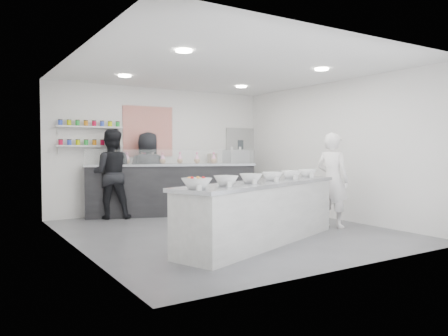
# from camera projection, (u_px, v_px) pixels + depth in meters

# --- Properties ---
(floor) EXTENTS (6.00, 6.00, 0.00)m
(floor) POSITION_uv_depth(u_px,v_px,m) (227.00, 231.00, 8.17)
(floor) COLOR #515156
(floor) RESTS_ON ground
(ceiling) EXTENTS (6.00, 6.00, 0.00)m
(ceiling) POSITION_uv_depth(u_px,v_px,m) (227.00, 69.00, 8.04)
(ceiling) COLOR white
(ceiling) RESTS_ON floor
(back_wall) EXTENTS (5.50, 0.00, 5.50)m
(back_wall) POSITION_uv_depth(u_px,v_px,m) (161.00, 150.00, 10.64)
(back_wall) COLOR white
(back_wall) RESTS_ON floor
(left_wall) EXTENTS (0.00, 6.00, 6.00)m
(left_wall) POSITION_uv_depth(u_px,v_px,m) (75.00, 151.00, 6.65)
(left_wall) COLOR white
(left_wall) RESTS_ON floor
(right_wall) EXTENTS (0.00, 6.00, 6.00)m
(right_wall) POSITION_uv_depth(u_px,v_px,m) (333.00, 150.00, 9.56)
(right_wall) COLOR white
(right_wall) RESTS_ON floor
(back_door) EXTENTS (0.88, 0.04, 2.10)m
(back_door) POSITION_uv_depth(u_px,v_px,m) (240.00, 167.00, 11.86)
(back_door) COLOR #979794
(back_door) RESTS_ON floor
(pattern_panel) EXTENTS (1.25, 0.03, 1.20)m
(pattern_panel) POSITION_uv_depth(u_px,v_px,m) (148.00, 132.00, 10.42)
(pattern_panel) COLOR #BD1907
(pattern_panel) RESTS_ON back_wall
(jar_shelf_lower) EXTENTS (1.45, 0.22, 0.04)m
(jar_shelf_lower) POSITION_uv_depth(u_px,v_px,m) (90.00, 146.00, 9.63)
(jar_shelf_lower) COLOR silver
(jar_shelf_lower) RESTS_ON back_wall
(jar_shelf_upper) EXTENTS (1.45, 0.22, 0.04)m
(jar_shelf_upper) POSITION_uv_depth(u_px,v_px,m) (90.00, 127.00, 9.61)
(jar_shelf_upper) COLOR silver
(jar_shelf_upper) RESTS_ON back_wall
(preserve_jars) EXTENTS (1.45, 0.10, 0.56)m
(preserve_jars) POSITION_uv_depth(u_px,v_px,m) (90.00, 133.00, 9.60)
(preserve_jars) COLOR red
(preserve_jars) RESTS_ON jar_shelf_lower
(downlight_0) EXTENTS (0.24, 0.24, 0.02)m
(downlight_0) POSITION_uv_depth(u_px,v_px,m) (184.00, 51.00, 6.45)
(downlight_0) COLOR white
(downlight_0) RESTS_ON ceiling
(downlight_1) EXTENTS (0.24, 0.24, 0.02)m
(downlight_1) POSITION_uv_depth(u_px,v_px,m) (322.00, 69.00, 7.94)
(downlight_1) COLOR white
(downlight_1) RESTS_ON ceiling
(downlight_2) EXTENTS (0.24, 0.24, 0.02)m
(downlight_2) POSITION_uv_depth(u_px,v_px,m) (125.00, 76.00, 8.65)
(downlight_2) COLOR white
(downlight_2) RESTS_ON ceiling
(downlight_3) EXTENTS (0.24, 0.24, 0.02)m
(downlight_3) POSITION_uv_depth(u_px,v_px,m) (241.00, 87.00, 10.14)
(downlight_3) COLOR white
(downlight_3) RESTS_ON ceiling
(prep_counter) EXTENTS (3.72, 2.09, 1.00)m
(prep_counter) POSITION_uv_depth(u_px,v_px,m) (262.00, 212.00, 7.09)
(prep_counter) COLOR beige
(prep_counter) RESTS_ON floor
(back_bar) EXTENTS (3.87, 1.95, 1.19)m
(back_bar) POSITION_uv_depth(u_px,v_px,m) (171.00, 189.00, 10.11)
(back_bar) COLOR black
(back_bar) RESTS_ON floor
(sneeze_guard) EXTENTS (3.59, 1.28, 0.33)m
(sneeze_guard) POSITION_uv_depth(u_px,v_px,m) (173.00, 157.00, 9.75)
(sneeze_guard) COLOR white
(sneeze_guard) RESTS_ON back_bar
(espresso_ledge) EXTENTS (1.40, 0.44, 1.04)m
(espresso_ledge) POSITION_uv_depth(u_px,v_px,m) (220.00, 188.00, 11.32)
(espresso_ledge) COLOR beige
(espresso_ledge) RESTS_ON floor
(espresso_machine) EXTENTS (0.60, 0.41, 0.46)m
(espresso_machine) POSITION_uv_depth(u_px,v_px,m) (236.00, 159.00, 11.55)
(espresso_machine) COLOR #93969E
(espresso_machine) RESTS_ON espresso_ledge
(cup_stacks) EXTENTS (0.24, 0.24, 0.38)m
(cup_stacks) POSITION_uv_depth(u_px,v_px,m) (212.00, 161.00, 11.17)
(cup_stacks) COLOR #8F775B
(cup_stacks) RESTS_ON espresso_ledge
(prep_bowls) EXTENTS (3.54, 1.72, 0.14)m
(prep_bowls) POSITION_uv_depth(u_px,v_px,m) (262.00, 177.00, 7.07)
(prep_bowls) COLOR white
(prep_bowls) RESTS_ON prep_counter
(label_cards) EXTENTS (3.31, 0.04, 0.07)m
(label_cards) POSITION_uv_depth(u_px,v_px,m) (271.00, 182.00, 6.58)
(label_cards) COLOR white
(label_cards) RESTS_ON prep_counter
(cookie_bags) EXTENTS (2.06, 0.84, 0.26)m
(cookie_bags) POSITION_uv_depth(u_px,v_px,m) (171.00, 158.00, 10.08)
(cookie_bags) COLOR #FF8CCA
(cookie_bags) RESTS_ON back_bar
(woman_prep) EXTENTS (0.59, 0.76, 1.85)m
(woman_prep) POSITION_uv_depth(u_px,v_px,m) (333.00, 180.00, 8.52)
(woman_prep) COLOR white
(woman_prep) RESTS_ON floor
(staff_left) EXTENTS (1.16, 1.04, 1.97)m
(staff_left) POSITION_uv_depth(u_px,v_px,m) (111.00, 174.00, 9.59)
(staff_left) COLOR black
(staff_left) RESTS_ON floor
(staff_right) EXTENTS (1.08, 0.87, 1.93)m
(staff_right) POSITION_uv_depth(u_px,v_px,m) (148.00, 174.00, 10.06)
(staff_right) COLOR black
(staff_right) RESTS_ON floor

